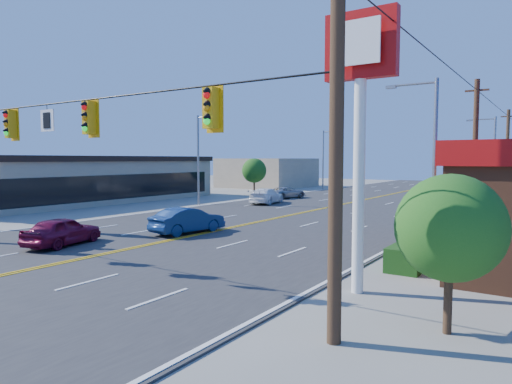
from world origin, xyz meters
The scene contains 19 objects.
ground centered at (0.00, 0.00, 0.00)m, with size 160.00×160.00×0.00m, color gray.
road centered at (0.00, 20.00, 0.03)m, with size 20.00×120.00×0.06m, color #2D2D30.
signal_span centered at (-0.12, 0.00, 4.89)m, with size 24.32×0.34×9.00m.
kfc_pylon centered at (11.00, 4.00, 6.04)m, with size 2.20×0.36×8.50m.
strip_mall centered at (-22.00, 18.00, 2.25)m, with size 10.40×26.40×4.40m.
streetlight_se centered at (10.79, 14.00, 4.51)m, with size 2.55×0.25×8.00m.
streetlight_ne centered at (10.79, 38.00, 4.51)m, with size 2.55×0.25×8.00m.
streetlight_sw centered at (-10.79, 22.00, 4.51)m, with size 2.55×0.25×8.00m.
streetlight_nw centered at (-10.79, 48.00, 4.51)m, with size 2.55×0.25×8.00m.
utility_pole_near centered at (12.20, 18.00, 4.20)m, with size 0.28×0.28×8.40m, color #47301E.
utility_pole_mid centered at (12.20, 36.00, 4.20)m, with size 0.28×0.28×8.40m, color #47301E.
tree_kfc_rear centered at (13.50, 22.00, 2.93)m, with size 2.94×2.94×4.41m.
tree_kfc_front centered at (14.00, 2.00, 2.51)m, with size 2.52×2.52×3.78m.
tree_west centered at (-13.00, 34.00, 2.79)m, with size 2.80×2.80×4.20m.
bld_west_far centered at (-20.00, 48.00, 2.10)m, with size 11.00×12.00×4.20m, color tan.
car_magenta centered at (-3.28, 3.37, 0.68)m, with size 1.61×3.99×1.36m, color maroon.
car_blue centered at (-0.80, 9.32, 0.71)m, with size 1.50×4.29×1.41m, color navy.
car_white centered at (-6.14, 25.78, 0.70)m, with size 1.96×4.82×1.40m, color white.
car_silver centered at (-7.43, 31.77, 0.59)m, with size 1.96×4.25×1.18m, color gray.
Camera 1 is at (16.06, -9.25, 4.12)m, focal length 32.00 mm.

